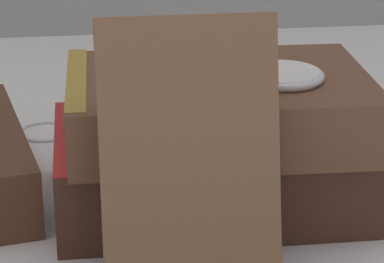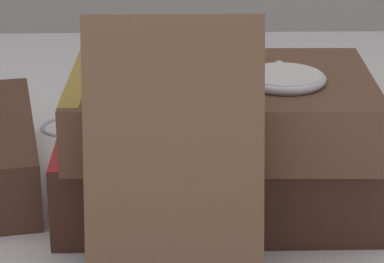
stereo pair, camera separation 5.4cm
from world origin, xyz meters
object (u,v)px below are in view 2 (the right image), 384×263
object	(u,v)px
book_flat_bottom	(209,168)
book_leaning_front	(174,166)
reading_glasses	(100,122)
book_flat_top	(212,105)
pocket_watch	(284,78)

from	to	relation	value
book_flat_bottom	book_leaning_front	world-z (taller)	book_leaning_front
book_flat_bottom	book_leaning_front	distance (m)	0.11
book_leaning_front	reading_glasses	size ratio (longest dim) A/B	1.42
book_flat_top	reading_glasses	size ratio (longest dim) A/B	1.79
book_flat_bottom	book_leaning_front	bearing A→B (deg)	-102.99
book_flat_top	reading_glasses	distance (m)	0.19
reading_glasses	book_leaning_front	bearing A→B (deg)	-92.44
book_flat_bottom	book_leaning_front	size ratio (longest dim) A/B	1.36
book_flat_top	book_leaning_front	distance (m)	0.09
pocket_watch	reading_glasses	bearing A→B (deg)	125.95
book_flat_bottom	pocket_watch	size ratio (longest dim) A/B	3.77
book_leaning_front	reading_glasses	bearing A→B (deg)	103.48
book_flat_bottom	pocket_watch	bearing A→B (deg)	-29.41
book_flat_bottom	reading_glasses	bearing A→B (deg)	119.30
book_flat_top	pocket_watch	xyz separation A→B (m)	(0.04, -0.02, 0.02)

